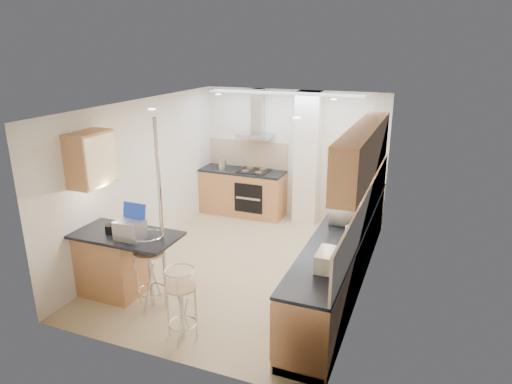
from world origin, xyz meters
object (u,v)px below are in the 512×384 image
at_px(microwave, 347,210).
at_px(bread_bin, 331,260).
at_px(laptop, 130,230).
at_px(bar_stool_end, 182,305).
at_px(bar_stool_near, 150,271).

height_order(microwave, bread_bin, microwave).
xyz_separation_m(laptop, bar_stool_end, (0.98, -0.45, -0.61)).
height_order(bar_stool_end, bread_bin, bread_bin).
bearing_deg(bar_stool_end, bar_stool_near, 71.23).
relative_size(laptop, bar_stool_end, 0.39).
distance_m(microwave, laptop, 2.96).
xyz_separation_m(laptop, bar_stool_near, (0.24, 0.02, -0.54)).
relative_size(laptop, bar_stool_near, 0.34).
bearing_deg(bread_bin, bar_stool_end, -158.94).
height_order(microwave, bar_stool_near, microwave).
distance_m(bar_stool_end, bread_bin, 1.78).
bearing_deg(microwave, laptop, 124.94).
xyz_separation_m(microwave, bread_bin, (0.12, -1.52, -0.06)).
bearing_deg(bar_stool_near, laptop, -152.18).
height_order(laptop, bread_bin, laptop).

